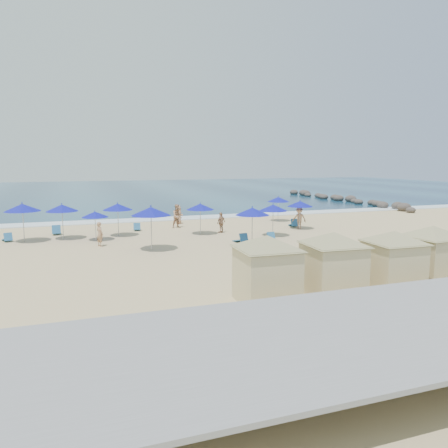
{
  "coord_description": "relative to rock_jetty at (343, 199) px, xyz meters",
  "views": [
    {
      "loc": [
        -10.0,
        -23.93,
        5.39
      ],
      "look_at": [
        -0.42,
        3.0,
        1.22
      ],
      "focal_mm": 35.0,
      "sensor_mm": 36.0,
      "label": 1
    }
  ],
  "objects": [
    {
      "name": "ground",
      "position": [
        -24.01,
        -24.9,
        -0.36
      ],
      "size": [
        160.0,
        160.0,
        0.0
      ],
      "primitive_type": "plane",
      "color": "tan",
      "rests_on": "ground"
    },
    {
      "name": "ocean",
      "position": [
        -24.01,
        30.1,
        -0.33
      ],
      "size": [
        160.0,
        80.0,
        0.06
      ],
      "primitive_type": "cube",
      "color": "#0E2F4E",
      "rests_on": "ground"
    },
    {
      "name": "surf_line",
      "position": [
        -24.01,
        -9.4,
        -0.32
      ],
      "size": [
        160.0,
        2.5,
        0.08
      ],
      "primitive_type": "cube",
      "color": "white",
      "rests_on": "ground"
    },
    {
      "name": "seawall",
      "position": [
        -24.01,
        -38.4,
        0.29
      ],
      "size": [
        160.0,
        6.1,
        1.22
      ],
      "color": "gray",
      "rests_on": "ground"
    },
    {
      "name": "rock_jetty",
      "position": [
        0.0,
        0.0,
        0.0
      ],
      "size": [
        2.56,
        26.66,
        0.96
      ],
      "color": "#332C2A",
      "rests_on": "ground"
    },
    {
      "name": "trash_bin",
      "position": [
        -23.24,
        -30.16,
        0.06
      ],
      "size": [
        0.87,
        0.87,
        0.85
      ],
      "primitive_type": "cube",
      "rotation": [
        0.0,
        0.0,
        -0.02
      ],
      "color": "black",
      "rests_on": "ground"
    },
    {
      "name": "cabana_0",
      "position": [
        -27.06,
        -34.15,
        1.28
      ],
      "size": [
        4.57,
        4.57,
        2.87
      ],
      "color": "beige",
      "rests_on": "ground"
    },
    {
      "name": "cabana_1",
      "position": [
        -24.14,
        -34.19,
        1.26
      ],
      "size": [
        4.5,
        4.5,
        2.83
      ],
      "color": "beige",
      "rests_on": "ground"
    },
    {
      "name": "cabana_2",
      "position": [
        -21.27,
        -34.32,
        1.2
      ],
      "size": [
        4.35,
        4.35,
        2.73
      ],
      "color": "beige",
      "rests_on": "ground"
    },
    {
      "name": "cabana_3",
      "position": [
        -18.91,
        -34.01,
        1.24
      ],
      "size": [
        4.43,
        4.43,
        2.79
      ],
      "color": "beige",
      "rests_on": "ground"
    },
    {
      "name": "umbrella_0",
      "position": [
        -36.96,
        -17.39,
        1.95
      ],
      "size": [
        2.34,
        2.34,
        2.66
      ],
      "color": "#A5A8AD",
      "rests_on": "ground"
    },
    {
      "name": "umbrella_1",
      "position": [
        -32.43,
        -18.42,
        1.42
      ],
      "size": [
        1.81,
        1.81,
        2.06
      ],
      "color": "#A5A8AD",
      "rests_on": "ground"
    },
    {
      "name": "umbrella_2",
      "position": [
        -34.52,
        -17.16,
        1.81
      ],
      "size": [
        2.2,
        2.2,
        2.5
      ],
      "color": "#A5A8AD",
      "rests_on": "ground"
    },
    {
      "name": "umbrella_3",
      "position": [
        -29.44,
        -22.92,
        2.01
      ],
      "size": [
        2.41,
        2.41,
        2.74
      ],
      "color": "#A5A8AD",
      "rests_on": "ground"
    },
    {
      "name": "umbrella_4",
      "position": [
        -30.79,
        -17.14,
        1.75
      ],
      "size": [
        2.14,
        2.14,
        2.44
      ],
      "color": "#A5A8AD",
      "rests_on": "ground"
    },
    {
      "name": "umbrella_5",
      "position": [
        -23.13,
        -23.6,
        1.83
      ],
      "size": [
        2.22,
        2.22,
        2.53
      ],
      "color": "#A5A8AD",
      "rests_on": "ground"
    },
    {
      "name": "umbrella_6",
      "position": [
        -25.02,
        -18.39,
        1.68
      ],
      "size": [
        2.07,
        2.07,
        2.35
      ],
      "color": "#A5A8AD",
      "rests_on": "ground"
    },
    {
      "name": "umbrella_7",
      "position": [
        -20.36,
        -20.91,
        1.69
      ],
      "size": [
        2.08,
        2.08,
        2.37
      ],
      "color": "#A5A8AD",
      "rests_on": "ground"
    },
    {
      "name": "umbrella_8",
      "position": [
        -16.47,
        -13.97,
        1.59
      ],
      "size": [
        1.98,
        1.98,
        2.25
      ],
      "color": "#A5A8AD",
      "rests_on": "ground"
    },
    {
      "name": "umbrella_9",
      "position": [
        -16.91,
        -18.63,
        1.64
      ],
      "size": [
        2.03,
        2.03,
        2.31
      ],
      "color": "#A5A8AD",
      "rests_on": "ground"
    },
    {
      "name": "beach_chair_0",
      "position": [
        -38.05,
        -16.85,
        -0.14
      ],
      "size": [
        0.82,
        1.26,
        0.64
      ],
      "color": "#286595",
      "rests_on": "ground"
    },
    {
      "name": "beach_chair_1",
      "position": [
        -35.02,
        -14.94,
        -0.1
      ],
      "size": [
        0.64,
        1.37,
        0.75
      ],
      "color": "#286595",
      "rests_on": "ground"
    },
    {
      "name": "beach_chair_2",
      "position": [
        -29.17,
        -15.05,
        -0.14
      ],
      "size": [
        0.68,
        1.23,
        0.64
      ],
      "color": "#286595",
      "rests_on": "ground"
    },
    {
      "name": "beach_chair_3",
      "position": [
        -23.45,
        -22.58,
        -0.12
      ],
      "size": [
        0.71,
        1.32,
        0.7
      ],
      "color": "#286595",
      "rests_on": "ground"
    },
    {
      "name": "beach_chair_4",
      "position": [
        -21.46,
        -22.58,
        -0.13
      ],
      "size": [
        0.57,
        1.24,
        0.68
      ],
      "color": "#286595",
      "rests_on": "ground"
    },
    {
      "name": "beach_chair_5",
      "position": [
        -16.8,
        -17.49,
        -0.11
      ],
      "size": [
        0.91,
        1.41,
        0.72
      ],
      "color": "#286595",
      "rests_on": "ground"
    },
    {
      "name": "beachgoer_0",
      "position": [
        -32.3,
        -20.6,
        0.42
      ],
      "size": [
        0.59,
        0.68,
        1.56
      ],
      "primitive_type": "imported",
      "rotation": [
        0.0,
        0.0,
        2.05
      ],
      "color": "tan",
      "rests_on": "ground"
    },
    {
      "name": "beachgoer_1",
      "position": [
        -25.85,
        -14.72,
        0.59
      ],
      "size": [
        1.01,
        0.83,
        1.9
      ],
      "primitive_type": "imported",
      "rotation": [
        0.0,
        0.0,
        0.13
      ],
      "color": "tan",
      "rests_on": "ground"
    },
    {
      "name": "beachgoer_2",
      "position": [
        -23.35,
        -18.24,
        0.42
      ],
      "size": [
        0.97,
        0.82,
        1.55
      ],
      "primitive_type": "imported",
      "rotation": [
        0.0,
        0.0,
        3.73
      ],
      "color": "tan",
      "rests_on": "ground"
    },
    {
      "name": "beachgoer_3",
      "position": [
        -16.92,
        -18.59,
        0.52
      ],
      "size": [
        1.21,
        1.29,
        1.76
      ],
      "primitive_type": "imported",
      "rotation": [
        0.0,
        0.0,
        5.38
      ],
      "color": "tan",
      "rests_on": "ground"
    },
    {
      "name": "beachgoer_4",
      "position": [
        -25.24,
        -12.53,
        0.43
      ],
      "size": [
        0.63,
        0.85,
        1.59
      ],
      "primitive_type": "imported",
      "rotation": [
        0.0,
        0.0,
        1.74
      ],
      "color": "tan",
      "rests_on": "ground"
    }
  ]
}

